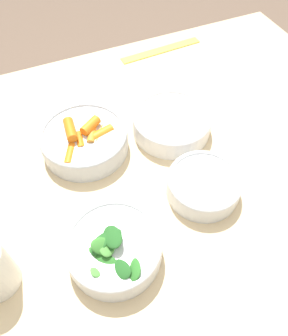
# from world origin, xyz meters

# --- Properties ---
(ground_plane) EXTENTS (10.00, 10.00, 0.00)m
(ground_plane) POSITION_xyz_m (0.00, 0.00, 0.00)
(ground_plane) COLOR brown
(dining_table) EXTENTS (1.15, 1.06, 0.78)m
(dining_table) POSITION_xyz_m (0.00, 0.00, 0.67)
(dining_table) COLOR beige
(dining_table) RESTS_ON ground_plane
(bowl_carrots) EXTENTS (0.19, 0.19, 0.07)m
(bowl_carrots) POSITION_xyz_m (-0.15, 0.18, 0.81)
(bowl_carrots) COLOR silver
(bowl_carrots) RESTS_ON dining_table
(bowl_greens) EXTENTS (0.17, 0.17, 0.08)m
(bowl_greens) POSITION_xyz_m (-0.18, -0.09, 0.81)
(bowl_greens) COLOR silver
(bowl_greens) RESTS_ON dining_table
(bowl_beans_hotdog) EXTENTS (0.18, 0.18, 0.05)m
(bowl_beans_hotdog) POSITION_xyz_m (0.05, 0.15, 0.80)
(bowl_beans_hotdog) COLOR white
(bowl_beans_hotdog) RESTS_ON dining_table
(bowl_cookies) EXTENTS (0.15, 0.15, 0.05)m
(bowl_cookies) POSITION_xyz_m (0.04, -0.03, 0.80)
(bowl_cookies) COLOR silver
(bowl_cookies) RESTS_ON dining_table
(ruler) EXTENTS (0.25, 0.04, 0.00)m
(ruler) POSITION_xyz_m (0.17, 0.46, 0.78)
(ruler) COLOR #EADB4C
(ruler) RESTS_ON dining_table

